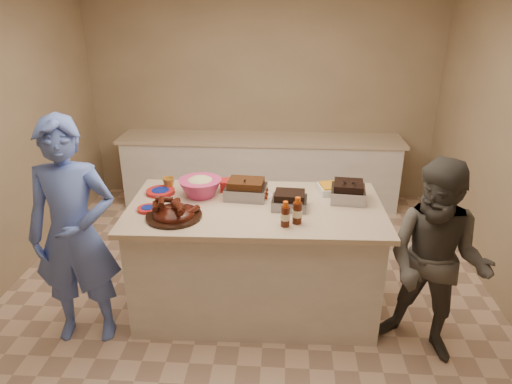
# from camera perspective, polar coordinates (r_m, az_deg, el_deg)

# --- Properties ---
(room) EXTENTS (4.50, 5.00, 2.70)m
(room) POSITION_cam_1_polar(r_m,az_deg,el_deg) (4.25, -1.26, -13.40)
(room) COLOR tan
(room) RESTS_ON ground
(back_counter) EXTENTS (3.60, 0.64, 0.90)m
(back_counter) POSITION_cam_1_polar(r_m,az_deg,el_deg) (5.99, 0.51, 2.73)
(back_counter) COLOR silver
(back_counter) RESTS_ON ground
(island) EXTENTS (2.09, 1.13, 0.98)m
(island) POSITION_cam_1_polar(r_m,az_deg,el_deg) (4.20, -0.05, -13.93)
(island) COLOR silver
(island) RESTS_ON ground
(rib_platter) EXTENTS (0.47, 0.47, 0.17)m
(rib_platter) POSITION_cam_1_polar(r_m,az_deg,el_deg) (3.56, -10.19, -3.14)
(rib_platter) COLOR #43140A
(rib_platter) RESTS_ON island
(pulled_pork_tray) EXTENTS (0.36, 0.28, 0.10)m
(pulled_pork_tray) POSITION_cam_1_polar(r_m,az_deg,el_deg) (3.85, -1.25, -0.69)
(pulled_pork_tray) COLOR #47230F
(pulled_pork_tray) RESTS_ON island
(brisket_tray) EXTENTS (0.29, 0.25, 0.08)m
(brisket_tray) POSITION_cam_1_polar(r_m,az_deg,el_deg) (3.67, 4.19, -1.95)
(brisket_tray) COLOR black
(brisket_tray) RESTS_ON island
(roasting_pan) EXTENTS (0.30, 0.30, 0.11)m
(roasting_pan) POSITION_cam_1_polar(r_m,az_deg,el_deg) (3.87, 11.35, -1.03)
(roasting_pan) COLOR gray
(roasting_pan) RESTS_ON island
(coleslaw_bowl) EXTENTS (0.37, 0.37, 0.25)m
(coleslaw_bowl) POSITION_cam_1_polar(r_m,az_deg,el_deg) (3.92, -6.91, -0.44)
(coleslaw_bowl) COLOR #C8326C
(coleslaw_bowl) RESTS_ON island
(sausage_plate) EXTENTS (0.29, 0.29, 0.05)m
(sausage_plate) POSITION_cam_1_polar(r_m,az_deg,el_deg) (3.88, -0.07, -0.49)
(sausage_plate) COLOR silver
(sausage_plate) RESTS_ON island
(mac_cheese_dish) EXTENTS (0.34, 0.27, 0.08)m
(mac_cheese_dish) POSITION_cam_1_polar(r_m,az_deg,el_deg) (4.02, 9.96, -0.02)
(mac_cheese_dish) COLOR orange
(mac_cheese_dish) RESTS_ON island
(bbq_bottle_a) EXTENTS (0.07, 0.07, 0.20)m
(bbq_bottle_a) POSITION_cam_1_polar(r_m,az_deg,el_deg) (3.38, 3.65, -4.25)
(bbq_bottle_a) COLOR #3E1509
(bbq_bottle_a) RESTS_ON island
(bbq_bottle_b) EXTENTS (0.07, 0.07, 0.21)m
(bbq_bottle_b) POSITION_cam_1_polar(r_m,az_deg,el_deg) (3.43, 5.13, -3.88)
(bbq_bottle_b) COLOR #3E1509
(bbq_bottle_b) RESTS_ON island
(mustard_bottle) EXTENTS (0.04, 0.04, 0.11)m
(mustard_bottle) POSITION_cam_1_polar(r_m,az_deg,el_deg) (3.94, -3.30, -0.16)
(mustard_bottle) COLOR yellow
(mustard_bottle) RESTS_ON island
(sauce_bowl) EXTENTS (0.14, 0.05, 0.14)m
(sauce_bowl) POSITION_cam_1_polar(r_m,az_deg,el_deg) (3.88, 0.29, -0.50)
(sauce_bowl) COLOR silver
(sauce_bowl) RESTS_ON island
(plate_stack_large) EXTENTS (0.25, 0.25, 0.03)m
(plate_stack_large) POSITION_cam_1_polar(r_m,az_deg,el_deg) (4.02, -11.84, -0.15)
(plate_stack_large) COLOR #A71818
(plate_stack_large) RESTS_ON island
(plate_stack_small) EXTENTS (0.17, 0.17, 0.02)m
(plate_stack_small) POSITION_cam_1_polar(r_m,az_deg,el_deg) (3.72, -13.33, -2.23)
(plate_stack_small) COLOR #A71818
(plate_stack_small) RESTS_ON island
(plastic_cup) EXTENTS (0.11, 0.10, 0.11)m
(plastic_cup) POSITION_cam_1_polar(r_m,az_deg,el_deg) (4.11, -10.82, 0.45)
(plastic_cup) COLOR #AD7423
(plastic_cup) RESTS_ON island
(basket_stack) EXTENTS (0.20, 0.17, 0.09)m
(basket_stack) POSITION_cam_1_polar(r_m,az_deg,el_deg) (4.01, -3.16, 0.29)
(basket_stack) COLOR #A71818
(basket_stack) RESTS_ON island
(guest_blue) EXTENTS (0.87, 1.87, 0.43)m
(guest_blue) POSITION_cam_1_polar(r_m,az_deg,el_deg) (4.15, -19.89, -16.08)
(guest_blue) COLOR #5876D8
(guest_blue) RESTS_ON ground
(guest_gray) EXTENTS (1.45, 1.72, 0.59)m
(guest_gray) POSITION_cam_1_polar(r_m,az_deg,el_deg) (3.98, 19.91, -17.97)
(guest_gray) COLOR #504D47
(guest_gray) RESTS_ON ground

